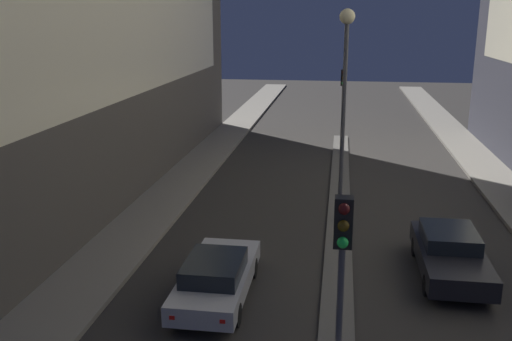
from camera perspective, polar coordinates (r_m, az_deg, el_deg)
name	(u,v)px	position (r m, az deg, el deg)	size (l,w,h in m)	color
median_strip	(339,213)	(23.70, 8.32, -4.18)	(0.92, 30.89, 0.10)	#56544F
traffic_light_near	(341,268)	(10.16, 8.54, -9.64)	(0.32, 0.42, 4.81)	#4C4C51
traffic_light_mid	(343,92)	(33.18, 8.70, 7.72)	(0.32, 0.42, 4.81)	#4C4C51
street_lamp	(345,73)	(21.61, 8.89, 9.56)	(0.57, 0.57, 8.02)	#4C4C51
car_left_lane	(217,277)	(16.50, -3.97, -10.54)	(1.83, 4.70, 1.35)	#B2B2B7
car_right_lane	(450,253)	(18.88, 18.82, -7.84)	(1.90, 4.65, 1.41)	black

